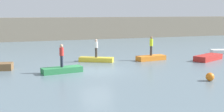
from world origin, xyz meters
name	(u,v)px	position (x,y,z in m)	size (l,w,h in m)	color
ground_plane	(97,71)	(0.00, 0.00, 0.00)	(120.00, 120.00, 0.00)	slate
embankment_wall	(49,29)	(0.00, 26.85, 1.86)	(80.00, 1.20, 3.71)	gray
rowboat_green	(62,70)	(-2.67, 0.20, 0.22)	(3.04, 1.00, 0.43)	#2D7F47
rowboat_yellow	(96,59)	(1.24, 4.23, 0.20)	(3.15, 0.91, 0.40)	gold
rowboat_orange	(151,58)	(6.40, 3.28, 0.23)	(2.85, 1.01, 0.45)	orange
rowboat_red	(208,58)	(11.57, 1.48, 0.25)	(3.46, 1.26, 0.51)	red
person_white_shirt	(96,47)	(1.24, 4.23, 1.35)	(0.32, 0.32, 1.69)	#38332D
person_red_shirt	(62,54)	(-2.67, 0.20, 1.41)	(0.32, 0.32, 1.74)	#232838
person_hiviz_shirt	(151,45)	(6.40, 3.28, 1.48)	(0.32, 0.32, 1.83)	#38332D
mooring_buoy	(210,77)	(6.14, -5.83, 0.28)	(0.57, 0.57, 0.57)	orange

